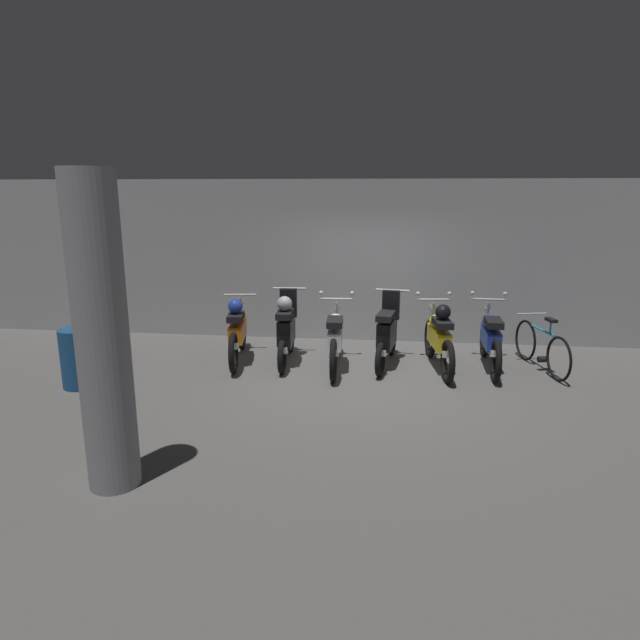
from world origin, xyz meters
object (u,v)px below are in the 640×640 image
object	(u,v)px
motorbike_slot_0	(238,330)
motorbike_slot_4	(439,336)
motorbike_slot_5	(490,338)
bicycle	(541,348)
motorbike_slot_3	(387,333)
support_pillar	(102,336)
trash_bin	(80,358)
motorbike_slot_1	(286,329)
motorbike_slot_2	(335,337)

from	to	relation	value
motorbike_slot_0	motorbike_slot_4	distance (m)	3.27
motorbike_slot_5	bicycle	xyz separation A→B (m)	(0.79, -0.01, -0.13)
motorbike_slot_3	support_pillar	distance (m)	4.92
motorbike_slot_0	trash_bin	size ratio (longest dim) A/B	2.26
motorbike_slot_1	motorbike_slot_5	world-z (taller)	motorbike_slot_1
motorbike_slot_2	bicycle	size ratio (longest dim) A/B	1.15
motorbike_slot_3	motorbike_slot_4	size ratio (longest dim) A/B	0.86
motorbike_slot_3	support_pillar	bearing A→B (deg)	-122.88
motorbike_slot_5	motorbike_slot_3	bearing A→B (deg)	-179.00
motorbike_slot_1	support_pillar	distance (m)	4.22
motorbike_slot_2	trash_bin	xyz separation A→B (m)	(-3.58, -1.31, -0.06)
motorbike_slot_1	support_pillar	world-z (taller)	support_pillar
motorbike_slot_2	motorbike_slot_5	bearing A→B (deg)	5.90
motorbike_slot_1	motorbike_slot_3	world-z (taller)	same
motorbike_slot_0	motorbike_slot_3	bearing A→B (deg)	1.53
motorbike_slot_2	motorbike_slot_1	bearing A→B (deg)	168.06
motorbike_slot_2	motorbike_slot_5	world-z (taller)	same
bicycle	trash_bin	world-z (taller)	bicycle
motorbike_slot_1	trash_bin	size ratio (longest dim) A/B	1.96
motorbike_slot_0	motorbike_slot_2	xyz separation A→B (m)	(1.64, -0.16, -0.03)
motorbike_slot_2	motorbike_slot_4	distance (m)	1.64
motorbike_slot_4	bicycle	world-z (taller)	motorbike_slot_4
motorbike_slot_0	motorbike_slot_3	distance (m)	2.46
motorbike_slot_0	motorbike_slot_4	world-z (taller)	motorbike_slot_4
motorbike_slot_0	trash_bin	bearing A→B (deg)	-142.80
bicycle	motorbike_slot_0	bearing A→B (deg)	-179.07
bicycle	trash_bin	bearing A→B (deg)	-167.18
motorbike_slot_3	support_pillar	xyz separation A→B (m)	(-2.62, -4.06, 0.96)
trash_bin	support_pillar	bearing A→B (deg)	-54.73
motorbike_slot_2	trash_bin	size ratio (longest dim) A/B	2.27
support_pillar	motorbike_slot_3	bearing A→B (deg)	57.12
support_pillar	motorbike_slot_5	bearing A→B (deg)	43.84
motorbike_slot_1	motorbike_slot_4	xyz separation A→B (m)	(2.45, -0.05, -0.04)
motorbike_slot_4	motorbike_slot_1	bearing A→B (deg)	178.72
support_pillar	trash_bin	distance (m)	3.26
motorbike_slot_4	motorbike_slot_3	bearing A→B (deg)	172.45
motorbike_slot_0	motorbike_slot_5	distance (m)	4.09
motorbike_slot_0	support_pillar	distance (m)	4.11
support_pillar	motorbike_slot_1	bearing A→B (deg)	76.27
bicycle	support_pillar	xyz separation A→B (m)	(-5.04, -4.07, 1.13)
motorbike_slot_1	bicycle	bearing A→B (deg)	0.94
motorbike_slot_4	bicycle	size ratio (longest dim) A/B	1.15
motorbike_slot_2	motorbike_slot_4	world-z (taller)	same
motorbike_slot_4	trash_bin	xyz separation A→B (m)	(-5.21, -1.43, -0.10)
motorbike_slot_0	motorbike_slot_1	xyz separation A→B (m)	(0.82, 0.01, 0.04)
motorbike_slot_3	motorbike_slot_4	bearing A→B (deg)	-7.55
motorbike_slot_5	support_pillar	bearing A→B (deg)	-136.16
motorbike_slot_3	trash_bin	xyz separation A→B (m)	(-4.40, -1.54, -0.10)
motorbike_slot_1	bicycle	distance (m)	4.07
motorbike_slot_5	bicycle	size ratio (longest dim) A/B	1.15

